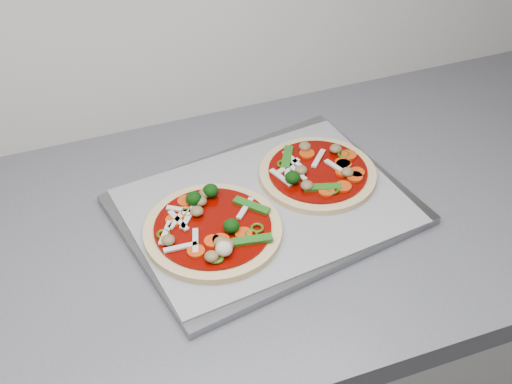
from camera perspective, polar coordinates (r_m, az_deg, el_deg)
name	(u,v)px	position (r m, az deg, el deg)	size (l,w,h in m)	color
baking_tray	(266,210)	(1.09, 0.80, -1.42)	(0.42, 0.31, 0.01)	gray
parchment	(266,206)	(1.08, 0.80, -1.11)	(0.40, 0.29, 0.00)	#9D9DA2
pizza_left	(212,229)	(1.03, -3.51, -2.95)	(0.23, 0.23, 0.03)	#DCB67C
pizza_right	(318,173)	(1.13, 4.96, 1.54)	(0.19, 0.19, 0.03)	#DCB67C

